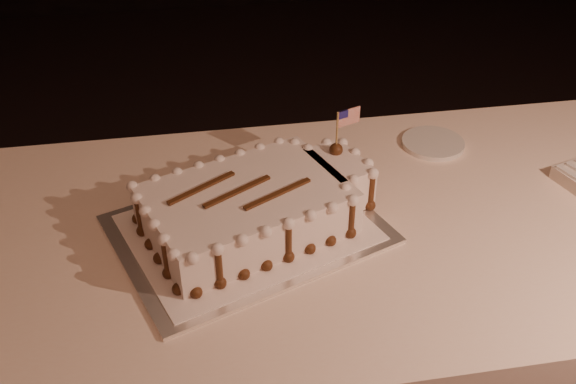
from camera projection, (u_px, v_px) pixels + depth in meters
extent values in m
cube|color=#FFE0C5|center=(311.00, 349.00, 1.49)|extent=(2.40, 0.80, 0.75)
cube|color=white|center=(248.00, 229.00, 1.25)|extent=(0.59, 0.52, 0.01)
cube|color=white|center=(248.00, 227.00, 1.25)|extent=(0.53, 0.47, 0.00)
cube|color=white|center=(247.00, 209.00, 1.22)|extent=(0.43, 0.36, 0.09)
cube|color=white|center=(339.00, 178.00, 1.31)|extent=(0.13, 0.16, 0.09)
sphere|color=#4F2A13|center=(196.00, 292.00, 1.09)|extent=(0.02, 0.02, 0.02)
sphere|color=#4F2A13|center=(220.00, 283.00, 1.11)|extent=(0.02, 0.02, 0.02)
sphere|color=#4F2A13|center=(244.00, 274.00, 1.13)|extent=(0.02, 0.02, 0.02)
sphere|color=#4F2A13|center=(266.00, 265.00, 1.15)|extent=(0.02, 0.02, 0.02)
sphere|color=#4F2A13|center=(288.00, 257.00, 1.17)|extent=(0.02, 0.02, 0.02)
sphere|color=#4F2A13|center=(310.00, 249.00, 1.19)|extent=(0.02, 0.02, 0.02)
sphere|color=#4F2A13|center=(330.00, 241.00, 1.20)|extent=(0.02, 0.02, 0.02)
sphere|color=#4F2A13|center=(350.00, 233.00, 1.22)|extent=(0.02, 0.02, 0.02)
sphere|color=#4F2A13|center=(343.00, 221.00, 1.25)|extent=(0.02, 0.02, 0.02)
sphere|color=#4F2A13|center=(351.00, 212.00, 1.27)|extent=(0.02, 0.02, 0.02)
sphere|color=#4F2A13|center=(370.00, 205.00, 1.29)|extent=(0.02, 0.02, 0.02)
sphere|color=#4F2A13|center=(365.00, 195.00, 1.32)|extent=(0.02, 0.02, 0.02)
sphere|color=#4F2A13|center=(353.00, 184.00, 1.35)|extent=(0.02, 0.02, 0.02)
sphere|color=#4F2A13|center=(341.00, 174.00, 1.39)|extent=(0.02, 0.02, 0.02)
sphere|color=#4F2A13|center=(325.00, 174.00, 1.39)|extent=(0.02, 0.02, 0.02)
sphere|color=#4F2A13|center=(307.00, 180.00, 1.37)|extent=(0.02, 0.02, 0.02)
sphere|color=#4F2A13|center=(294.00, 174.00, 1.38)|extent=(0.02, 0.02, 0.02)
sphere|color=#4F2A13|center=(279.00, 173.00, 1.39)|extent=(0.02, 0.02, 0.02)
sphere|color=#4F2A13|center=(261.00, 179.00, 1.37)|extent=(0.02, 0.02, 0.02)
sphere|color=#4F2A13|center=(242.00, 185.00, 1.35)|extent=(0.02, 0.02, 0.02)
sphere|color=#4F2A13|center=(222.00, 192.00, 1.33)|extent=(0.02, 0.02, 0.02)
sphere|color=#4F2A13|center=(202.00, 198.00, 1.31)|extent=(0.02, 0.02, 0.02)
sphere|color=#4F2A13|center=(181.00, 205.00, 1.29)|extent=(0.02, 0.02, 0.02)
sphere|color=#4F2A13|center=(160.00, 212.00, 1.28)|extent=(0.02, 0.02, 0.02)
sphere|color=#4F2A13|center=(138.00, 219.00, 1.26)|extent=(0.02, 0.02, 0.02)
sphere|color=#4F2A13|center=(142.00, 231.00, 1.23)|extent=(0.02, 0.02, 0.02)
sphere|color=#4F2A13|center=(151.00, 244.00, 1.20)|extent=(0.02, 0.02, 0.02)
sphere|color=#4F2A13|center=(159.00, 258.00, 1.16)|extent=(0.02, 0.02, 0.02)
sphere|color=#4F2A13|center=(169.00, 273.00, 1.13)|extent=(0.02, 0.02, 0.02)
sphere|color=#4F2A13|center=(178.00, 289.00, 1.10)|extent=(0.02, 0.02, 0.02)
sphere|color=white|center=(192.00, 258.00, 1.05)|extent=(0.02, 0.02, 0.02)
sphere|color=white|center=(217.00, 249.00, 1.07)|extent=(0.02, 0.02, 0.02)
sphere|color=white|center=(242.00, 240.00, 1.08)|extent=(0.02, 0.02, 0.02)
sphere|color=white|center=(266.00, 232.00, 1.10)|extent=(0.02, 0.02, 0.02)
sphere|color=white|center=(288.00, 223.00, 1.12)|extent=(0.02, 0.02, 0.02)
sphere|color=white|center=(311.00, 215.00, 1.14)|extent=(0.02, 0.02, 0.02)
sphere|color=white|center=(332.00, 208.00, 1.16)|extent=(0.02, 0.02, 0.02)
sphere|color=white|center=(353.00, 200.00, 1.18)|extent=(0.02, 0.02, 0.02)
sphere|color=white|center=(345.00, 189.00, 1.21)|extent=(0.02, 0.02, 0.02)
sphere|color=white|center=(354.00, 180.00, 1.23)|extent=(0.02, 0.02, 0.02)
sphere|color=white|center=(373.00, 174.00, 1.25)|extent=(0.02, 0.02, 0.02)
sphere|color=white|center=(368.00, 164.00, 1.28)|extent=(0.02, 0.02, 0.02)
sphere|color=white|center=(355.00, 153.00, 1.31)|extent=(0.02, 0.02, 0.02)
sphere|color=white|center=(342.00, 143.00, 1.34)|extent=(0.02, 0.02, 0.02)
sphere|color=white|center=(326.00, 143.00, 1.34)|extent=(0.02, 0.02, 0.02)
sphere|color=white|center=(308.00, 149.00, 1.32)|extent=(0.02, 0.02, 0.02)
sphere|color=white|center=(294.00, 143.00, 1.34)|extent=(0.02, 0.02, 0.02)
sphere|color=white|center=(279.00, 143.00, 1.34)|extent=(0.02, 0.02, 0.02)
sphere|color=white|center=(260.00, 148.00, 1.32)|extent=(0.02, 0.02, 0.02)
sphere|color=white|center=(240.00, 154.00, 1.31)|extent=(0.02, 0.02, 0.02)
sphere|color=white|center=(220.00, 160.00, 1.29)|extent=(0.02, 0.02, 0.02)
sphere|color=white|center=(199.00, 167.00, 1.27)|extent=(0.02, 0.02, 0.02)
sphere|color=white|center=(177.00, 173.00, 1.25)|extent=(0.02, 0.02, 0.02)
sphere|color=white|center=(155.00, 180.00, 1.23)|extent=(0.02, 0.02, 0.02)
sphere|color=white|center=(132.00, 187.00, 1.21)|extent=(0.02, 0.02, 0.02)
sphere|color=white|center=(137.00, 198.00, 1.18)|extent=(0.02, 0.02, 0.02)
sphere|color=white|center=(145.00, 211.00, 1.15)|extent=(0.02, 0.02, 0.02)
sphere|color=white|center=(154.00, 225.00, 1.12)|extent=(0.02, 0.02, 0.02)
sphere|color=white|center=(164.00, 239.00, 1.09)|extent=(0.02, 0.02, 0.02)
sphere|color=white|center=(174.00, 255.00, 1.05)|extent=(0.02, 0.02, 0.02)
cylinder|color=#4F2A13|center=(219.00, 267.00, 1.09)|extent=(0.01, 0.01, 0.08)
sphere|color=#4F2A13|center=(220.00, 282.00, 1.11)|extent=(0.02, 0.02, 0.02)
cylinder|color=#4F2A13|center=(288.00, 241.00, 1.14)|extent=(0.01, 0.01, 0.08)
sphere|color=#4F2A13|center=(288.00, 256.00, 1.17)|extent=(0.02, 0.02, 0.02)
cylinder|color=#4F2A13|center=(352.00, 218.00, 1.20)|extent=(0.01, 0.01, 0.08)
sphere|color=#4F2A13|center=(351.00, 232.00, 1.22)|extent=(0.02, 0.02, 0.02)
cylinder|color=#4F2A13|center=(371.00, 190.00, 1.27)|extent=(0.01, 0.01, 0.08)
sphere|color=#4F2A13|center=(370.00, 205.00, 1.29)|extent=(0.02, 0.02, 0.02)
cylinder|color=#4F2A13|center=(341.00, 159.00, 1.36)|extent=(0.01, 0.01, 0.08)
sphere|color=#4F2A13|center=(341.00, 173.00, 1.38)|extent=(0.02, 0.02, 0.02)
cylinder|color=#4F2A13|center=(294.00, 160.00, 1.36)|extent=(0.01, 0.01, 0.08)
sphere|color=#4F2A13|center=(294.00, 173.00, 1.38)|extent=(0.02, 0.02, 0.02)
cylinder|color=#4F2A13|center=(241.00, 171.00, 1.33)|extent=(0.01, 0.01, 0.08)
sphere|color=#4F2A13|center=(242.00, 185.00, 1.35)|extent=(0.02, 0.02, 0.02)
cylinder|color=#4F2A13|center=(179.00, 190.00, 1.27)|extent=(0.01, 0.01, 0.08)
sphere|color=#4F2A13|center=(181.00, 204.00, 1.29)|extent=(0.02, 0.02, 0.02)
cylinder|color=#4F2A13|center=(140.00, 216.00, 1.21)|extent=(0.01, 0.01, 0.08)
sphere|color=#4F2A13|center=(142.00, 230.00, 1.23)|extent=(0.02, 0.02, 0.02)
cylinder|color=#4F2A13|center=(166.00, 257.00, 1.11)|extent=(0.01, 0.01, 0.08)
sphere|color=#4F2A13|center=(168.00, 272.00, 1.13)|extent=(0.02, 0.02, 0.02)
cube|color=#4F2A13|center=(202.00, 188.00, 1.20)|extent=(0.13, 0.09, 0.01)
cube|color=#4F2A13|center=(237.00, 191.00, 1.19)|extent=(0.13, 0.08, 0.01)
cube|color=#4F2A13|center=(278.00, 194.00, 1.18)|extent=(0.14, 0.08, 0.01)
sphere|color=#4F2A13|center=(336.00, 150.00, 1.30)|extent=(0.03, 0.03, 0.03)
cylinder|color=#AB8549|center=(337.00, 136.00, 1.28)|extent=(0.00, 0.00, 0.11)
cube|color=red|center=(349.00, 117.00, 1.27)|extent=(0.05, 0.02, 0.04)
cube|color=navy|center=(343.00, 114.00, 1.26)|extent=(0.02, 0.01, 0.02)
cylinder|color=silver|center=(433.00, 143.00, 1.51)|extent=(0.15, 0.15, 0.01)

